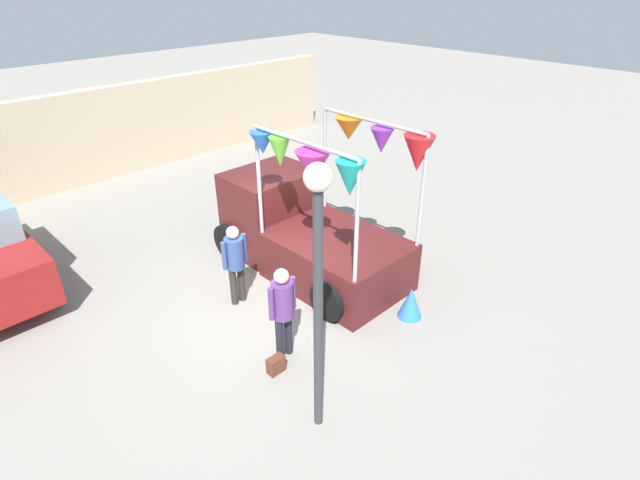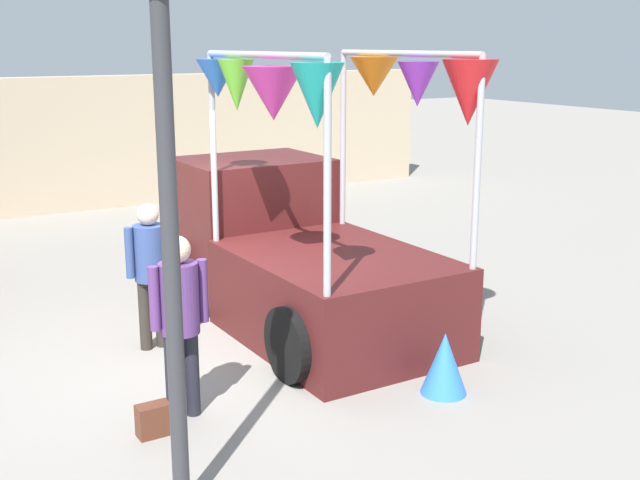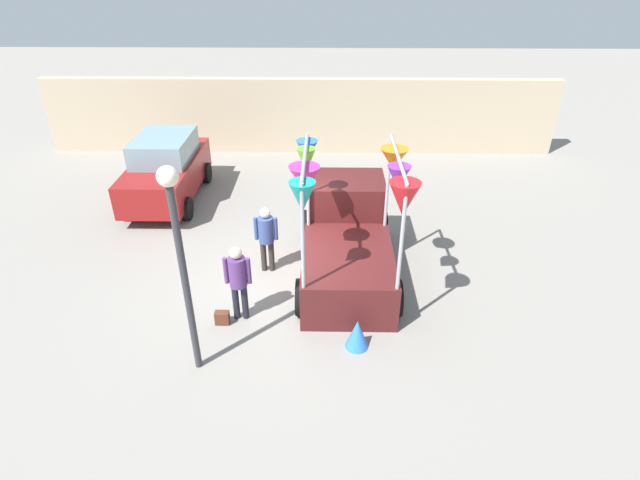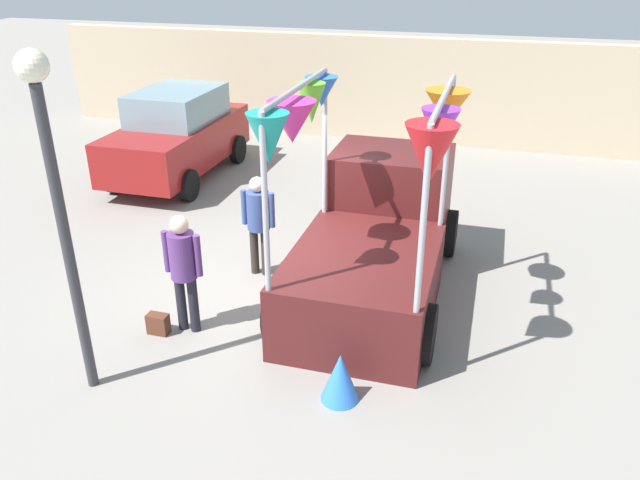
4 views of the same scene
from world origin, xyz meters
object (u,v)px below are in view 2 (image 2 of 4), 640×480
Objects in this scene: person_customer at (180,310)px; person_vendor at (150,263)px; handbag at (154,420)px; folded_kite_bundle_azure at (444,363)px; vendor_truck at (292,242)px; street_lamp at (166,160)px.

person_vendor is at bearing 78.43° from person_customer.
folded_kite_bundle_azure reaches higher than handbag.
vendor_truck is at bearing 92.88° from folded_kite_bundle_azure.
person_customer is 0.43× the size of street_lamp.
folded_kite_bundle_azure is at bearing -19.65° from person_customer.
vendor_truck is 2.76m from folded_kite_bundle_azure.
street_lamp is (-0.92, -3.10, 1.55)m from person_vendor.
folded_kite_bundle_azure is (0.14, -2.68, -0.62)m from vendor_truck.
vendor_truck is at bearing 49.95° from street_lamp.
vendor_truck reaches higher than person_vendor.
handbag is (-0.70, -1.93, -0.82)m from person_vendor.
person_vendor is 3.27m from folded_kite_bundle_azure.
person_customer is at bearing -101.57° from person_vendor.
person_vendor is (0.35, 1.73, -0.04)m from person_customer.
folded_kite_bundle_azure is at bearing -87.12° from vendor_truck.
handbag is 2.64m from street_lamp.
person_customer is 1.77m from person_vendor.
vendor_truck is 14.69× the size of handbag.
person_vendor is 3.58m from street_lamp.
street_lamp is at bearing -100.32° from handbag.
street_lamp reaches higher than vendor_truck.
vendor_truck is 2.58× the size of person_vendor.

